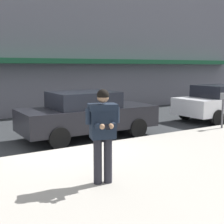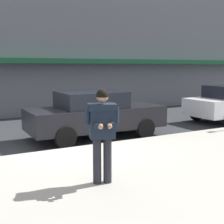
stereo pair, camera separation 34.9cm
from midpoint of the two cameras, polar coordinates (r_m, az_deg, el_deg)
ground_plane at (r=9.01m, az=-5.76°, el=-6.84°), size 80.00×80.00×0.00m
sidewalk at (r=7.12m, az=10.97°, el=-10.53°), size 32.00×5.30×0.14m
curb_paint_line at (r=9.46m, az=-0.25°, el=-6.04°), size 28.00×0.12×0.01m
parked_sedan_mid at (r=10.34m, az=-2.17°, el=-0.35°), size 4.50×1.94×1.54m
man_texting_on_phone at (r=5.82m, az=-0.08°, el=-2.59°), size 0.63×0.64×1.81m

